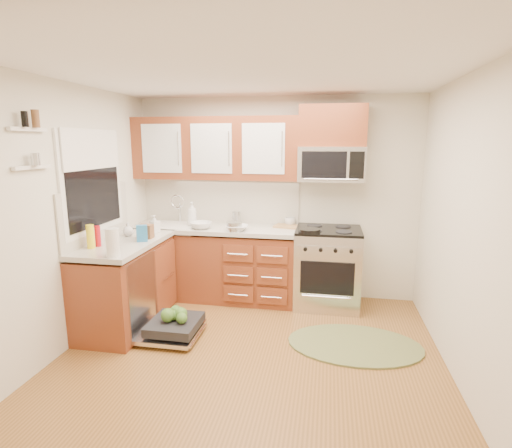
% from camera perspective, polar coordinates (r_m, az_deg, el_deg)
% --- Properties ---
extents(floor, '(3.50, 3.50, 0.00)m').
position_cam_1_polar(floor, '(3.84, -1.08, -18.94)').
color(floor, brown).
rests_on(floor, ground).
extents(ceiling, '(3.50, 3.50, 0.00)m').
position_cam_1_polar(ceiling, '(3.35, -1.25, 21.07)').
color(ceiling, white).
rests_on(ceiling, ground).
extents(wall_back, '(3.50, 0.04, 2.50)m').
position_cam_1_polar(wall_back, '(5.08, 2.78, 3.67)').
color(wall_back, beige).
rests_on(wall_back, ground).
extents(wall_front, '(3.50, 0.04, 2.50)m').
position_cam_1_polar(wall_front, '(1.77, -12.77, -11.91)').
color(wall_front, beige).
rests_on(wall_front, ground).
extents(wall_left, '(0.04, 3.50, 2.50)m').
position_cam_1_polar(wall_left, '(4.10, -25.91, 0.60)').
color(wall_left, beige).
rests_on(wall_left, ground).
extents(wall_right, '(0.04, 3.50, 2.50)m').
position_cam_1_polar(wall_right, '(3.49, 28.32, -1.37)').
color(wall_right, beige).
rests_on(wall_right, ground).
extents(base_cabinet_back, '(2.05, 0.60, 0.85)m').
position_cam_1_polar(base_cabinet_back, '(5.12, -5.87, -5.79)').
color(base_cabinet_back, brown).
rests_on(base_cabinet_back, ground).
extents(base_cabinet_left, '(0.60, 1.25, 0.85)m').
position_cam_1_polar(base_cabinet_left, '(4.57, -18.03, -8.46)').
color(base_cabinet_left, brown).
rests_on(base_cabinet_left, ground).
extents(countertop_back, '(2.07, 0.64, 0.05)m').
position_cam_1_polar(countertop_back, '(4.99, -6.01, -0.61)').
color(countertop_back, '#B6B2A6').
rests_on(countertop_back, base_cabinet_back).
extents(countertop_left, '(0.64, 1.27, 0.05)m').
position_cam_1_polar(countertop_left, '(4.43, -18.29, -2.69)').
color(countertop_left, '#B6B2A6').
rests_on(countertop_left, base_cabinet_left).
extents(backsplash_back, '(2.05, 0.02, 0.57)m').
position_cam_1_polar(backsplash_back, '(5.21, -5.18, 3.40)').
color(backsplash_back, beige).
rests_on(backsplash_back, ground).
extents(backsplash_left, '(0.02, 1.25, 0.57)m').
position_cam_1_polar(backsplash_left, '(4.52, -21.83, 1.35)').
color(backsplash_left, beige).
rests_on(backsplash_left, ground).
extents(upper_cabinets, '(2.05, 0.35, 0.75)m').
position_cam_1_polar(upper_cabinets, '(5.01, -5.81, 10.69)').
color(upper_cabinets, brown).
rests_on(upper_cabinets, ground).
extents(cabinet_over_mw, '(0.76, 0.35, 0.47)m').
position_cam_1_polar(cabinet_over_mw, '(4.82, 10.88, 13.60)').
color(cabinet_over_mw, brown).
rests_on(cabinet_over_mw, ground).
extents(range, '(0.76, 0.64, 0.95)m').
position_cam_1_polar(range, '(4.89, 10.15, -6.12)').
color(range, silver).
rests_on(range, ground).
extents(microwave, '(0.76, 0.38, 0.40)m').
position_cam_1_polar(microwave, '(4.79, 10.69, 8.42)').
color(microwave, silver).
rests_on(microwave, ground).
extents(sink, '(0.62, 0.50, 0.26)m').
position_cam_1_polar(sink, '(5.16, -11.65, -1.51)').
color(sink, white).
rests_on(sink, ground).
extents(dishwasher, '(0.70, 0.60, 0.20)m').
position_cam_1_polar(dishwasher, '(4.27, -12.00, -14.33)').
color(dishwasher, silver).
rests_on(dishwasher, ground).
extents(window, '(0.03, 1.05, 1.05)m').
position_cam_1_polar(window, '(4.46, -22.33, 5.60)').
color(window, white).
rests_on(window, ground).
extents(window_blind, '(0.02, 0.96, 0.40)m').
position_cam_1_polar(window_blind, '(4.43, -22.38, 9.85)').
color(window_blind, white).
rests_on(window_blind, ground).
extents(shelf_upper, '(0.04, 0.40, 0.03)m').
position_cam_1_polar(shelf_upper, '(3.74, -29.82, 11.66)').
color(shelf_upper, white).
rests_on(shelf_upper, ground).
extents(shelf_lower, '(0.04, 0.40, 0.03)m').
position_cam_1_polar(shelf_lower, '(3.75, -29.36, 7.09)').
color(shelf_lower, white).
rests_on(shelf_lower, ground).
extents(rug, '(1.49, 1.19, 0.02)m').
position_cam_1_polar(rug, '(4.18, 13.89, -16.38)').
color(rug, olive).
rests_on(rug, ground).
extents(skillet, '(0.25, 0.25, 0.05)m').
position_cam_1_polar(skillet, '(4.53, 7.62, -0.96)').
color(skillet, black).
rests_on(skillet, range).
extents(stock_pot, '(0.24, 0.24, 0.11)m').
position_cam_1_polar(stock_pot, '(4.69, -3.12, -0.35)').
color(stock_pot, silver).
rests_on(stock_pot, countertop_back).
extents(cutting_board, '(0.35, 0.27, 0.02)m').
position_cam_1_polar(cutting_board, '(4.92, 4.52, -0.33)').
color(cutting_board, '#A8854C').
rests_on(cutting_board, countertop_back).
extents(canister, '(0.14, 0.14, 0.17)m').
position_cam_1_polar(canister, '(5.06, -2.83, 0.85)').
color(canister, silver).
rests_on(canister, countertop_back).
extents(paper_towel_roll, '(0.13, 0.13, 0.26)m').
position_cam_1_polar(paper_towel_roll, '(3.85, -19.80, -2.51)').
color(paper_towel_roll, white).
rests_on(paper_towel_roll, countertop_left).
extents(mustard_bottle, '(0.08, 0.08, 0.24)m').
position_cam_1_polar(mustard_bottle, '(4.23, -22.57, -1.67)').
color(mustard_bottle, yellow).
rests_on(mustard_bottle, countertop_left).
extents(red_bottle, '(0.06, 0.06, 0.21)m').
position_cam_1_polar(red_bottle, '(4.28, -21.67, -1.63)').
color(red_bottle, '#B70F1C').
rests_on(red_bottle, countertop_left).
extents(wooden_box, '(0.15, 0.11, 0.15)m').
position_cam_1_polar(wooden_box, '(4.49, -15.48, -1.02)').
color(wooden_box, brown).
rests_on(wooden_box, countertop_left).
extents(blue_carton, '(0.13, 0.10, 0.18)m').
position_cam_1_polar(blue_carton, '(4.35, -15.99, -1.29)').
color(blue_carton, '#236CA6').
rests_on(blue_carton, countertop_left).
extents(bowl_a, '(0.27, 0.27, 0.06)m').
position_cam_1_polar(bowl_a, '(4.71, -2.78, -0.57)').
color(bowl_a, '#999999').
rests_on(bowl_a, countertop_back).
extents(bowl_b, '(0.34, 0.34, 0.08)m').
position_cam_1_polar(bowl_b, '(4.86, -7.88, -0.20)').
color(bowl_b, '#999999').
rests_on(bowl_b, countertop_back).
extents(cup, '(0.15, 0.15, 0.10)m').
position_cam_1_polar(cup, '(5.00, 4.87, 0.35)').
color(cup, '#999999').
rests_on(cup, countertop_back).
extents(soap_bottle_a, '(0.12, 0.12, 0.30)m').
position_cam_1_polar(soap_bottle_a, '(5.02, -9.12, 1.42)').
color(soap_bottle_a, '#999999').
rests_on(soap_bottle_a, countertop_back).
extents(soap_bottle_b, '(0.12, 0.12, 0.20)m').
position_cam_1_polar(soap_bottle_b, '(4.76, -14.30, 0.03)').
color(soap_bottle_b, '#999999').
rests_on(soap_bottle_b, countertop_left).
extents(soap_bottle_c, '(0.12, 0.12, 0.15)m').
position_cam_1_polar(soap_bottle_c, '(4.66, -17.82, -0.73)').
color(soap_bottle_c, '#999999').
rests_on(soap_bottle_c, countertop_left).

